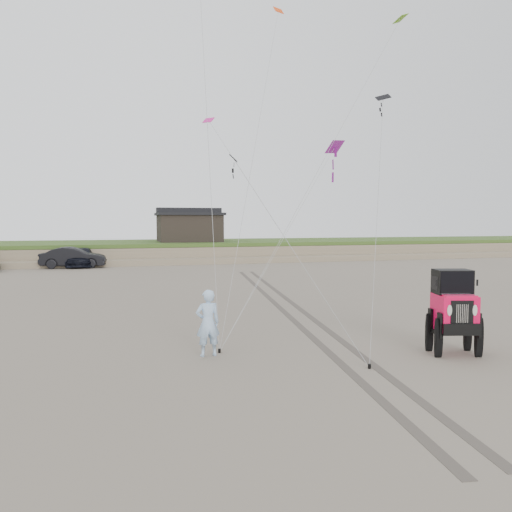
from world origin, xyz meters
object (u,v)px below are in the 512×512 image
object	(u,v)px
cabin	(189,226)
truck_b	(73,258)
truck_c	(81,257)
jeep	(454,321)
man	(208,323)

from	to	relation	value
cabin	truck_b	size ratio (longest dim) A/B	1.27
truck_b	truck_c	bearing A→B (deg)	-19.23
truck_b	jeep	size ratio (longest dim) A/B	0.99
truck_c	man	bearing A→B (deg)	-78.77
jeep	man	size ratio (longest dim) A/B	2.74
truck_c	jeep	bearing A→B (deg)	-68.09
truck_b	truck_c	size ratio (longest dim) A/B	0.97
cabin	truck_c	size ratio (longest dim) A/B	1.23
man	cabin	bearing A→B (deg)	-101.70
cabin	jeep	size ratio (longest dim) A/B	1.25
truck_c	cabin	bearing A→B (deg)	33.01
cabin	truck_b	world-z (taller)	cabin
truck_b	truck_c	distance (m)	1.30
cabin	man	size ratio (longest dim) A/B	3.44
truck_b	jeep	world-z (taller)	jeep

